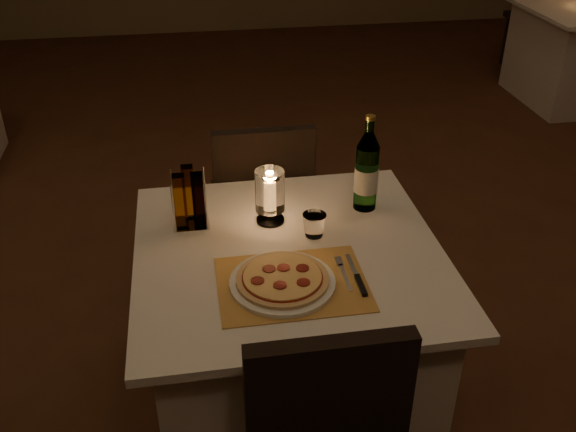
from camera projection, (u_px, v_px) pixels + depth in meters
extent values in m
cube|color=#4C2918|center=(273.00, 340.00, 2.82)|extent=(8.00, 10.00, 0.02)
cube|color=silver|center=(289.00, 339.00, 2.29)|extent=(0.88, 0.88, 0.71)
cube|color=silver|center=(289.00, 254.00, 2.10)|extent=(1.00, 1.00, 0.03)
cube|color=black|center=(329.00, 405.00, 1.60)|extent=(0.42, 0.05, 0.42)
cube|color=black|center=(260.00, 203.00, 2.91)|extent=(0.42, 0.42, 0.05)
cube|color=black|center=(265.00, 177.00, 2.63)|extent=(0.42, 0.05, 0.42)
cylinder|color=black|center=(291.00, 225.00, 3.20)|extent=(0.03, 0.03, 0.44)
cylinder|color=black|center=(223.00, 231.00, 3.16)|extent=(0.03, 0.03, 0.44)
cylinder|color=black|center=(303.00, 264.00, 2.92)|extent=(0.03, 0.03, 0.44)
cylinder|color=black|center=(228.00, 271.00, 2.87)|extent=(0.03, 0.03, 0.44)
cube|color=#C79145|center=(292.00, 284.00, 1.94)|extent=(0.45, 0.34, 0.00)
cylinder|color=white|center=(282.00, 282.00, 1.93)|extent=(0.32, 0.32, 0.01)
cylinder|color=#D8B77F|center=(282.00, 279.00, 1.92)|extent=(0.28, 0.28, 0.01)
cylinder|color=maroon|center=(282.00, 277.00, 1.92)|extent=(0.24, 0.24, 0.00)
cylinder|color=#EACC7F|center=(282.00, 276.00, 1.91)|extent=(0.24, 0.24, 0.00)
cylinder|color=maroon|center=(302.00, 268.00, 1.94)|extent=(0.04, 0.04, 0.00)
cylinder|color=maroon|center=(284.00, 268.00, 1.94)|extent=(0.04, 0.04, 0.00)
cylinder|color=maroon|center=(269.00, 269.00, 1.94)|extent=(0.04, 0.04, 0.00)
cylinder|color=maroon|center=(258.00, 281.00, 1.89)|extent=(0.04, 0.04, 0.00)
cylinder|color=maroon|center=(280.00, 285.00, 1.87)|extent=(0.04, 0.04, 0.00)
cylinder|color=maroon|center=(303.00, 282.00, 1.88)|extent=(0.04, 0.04, 0.00)
cube|color=silver|center=(345.00, 277.00, 1.96)|extent=(0.01, 0.14, 0.00)
cube|color=silver|center=(339.00, 261.00, 2.03)|extent=(0.02, 0.05, 0.00)
cube|color=black|center=(361.00, 285.00, 1.92)|extent=(0.02, 0.10, 0.01)
cube|color=silver|center=(352.00, 265.00, 2.01)|extent=(0.01, 0.12, 0.00)
cylinder|color=#61A156|center=(366.00, 178.00, 2.27)|extent=(0.08, 0.08, 0.24)
cylinder|color=#61A156|center=(370.00, 126.00, 2.16)|extent=(0.03, 0.03, 0.05)
cylinder|color=gold|center=(370.00, 118.00, 2.15)|extent=(0.03, 0.03, 0.01)
cylinder|color=silver|center=(366.00, 179.00, 2.27)|extent=(0.09, 0.09, 0.09)
cylinder|color=white|center=(270.00, 220.00, 2.24)|extent=(0.10, 0.10, 0.01)
cylinder|color=white|center=(270.00, 214.00, 2.23)|extent=(0.02, 0.02, 0.04)
cylinder|color=white|center=(270.00, 190.00, 2.18)|extent=(0.10, 0.10, 0.15)
cylinder|color=white|center=(270.00, 194.00, 2.19)|extent=(0.03, 0.03, 0.11)
ellipsoid|color=orange|center=(270.00, 177.00, 2.16)|extent=(0.02, 0.02, 0.03)
cube|color=white|center=(192.00, 222.00, 2.23)|extent=(0.12, 0.12, 0.01)
cylinder|color=white|center=(173.00, 209.00, 2.13)|extent=(0.01, 0.01, 0.18)
cylinder|color=white|center=(206.00, 206.00, 2.15)|extent=(0.01, 0.01, 0.18)
cylinder|color=white|center=(173.00, 193.00, 2.22)|extent=(0.01, 0.01, 0.18)
cylinder|color=white|center=(205.00, 190.00, 2.24)|extent=(0.01, 0.01, 0.18)
cube|color=#BF8C33|center=(180.00, 202.00, 2.15)|extent=(0.04, 0.04, 0.20)
cube|color=#3F1E14|center=(198.00, 200.00, 2.16)|extent=(0.04, 0.04, 0.20)
cube|color=#BF8C33|center=(189.00, 193.00, 2.20)|extent=(0.04, 0.04, 0.20)
cube|color=black|center=(536.00, 18.00, 5.71)|extent=(0.42, 0.42, 0.05)
cylinder|color=black|center=(539.00, 39.00, 6.00)|extent=(0.03, 0.03, 0.44)
cylinder|color=black|center=(505.00, 40.00, 5.96)|extent=(0.03, 0.03, 0.44)
cylinder|color=black|center=(557.00, 49.00, 5.72)|extent=(0.03, 0.03, 0.44)
cylinder|color=black|center=(522.00, 51.00, 5.67)|extent=(0.03, 0.03, 0.44)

